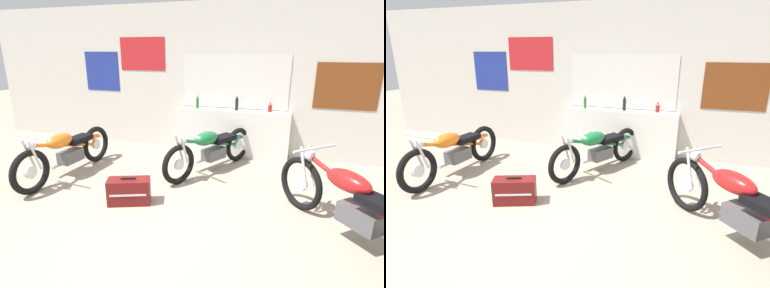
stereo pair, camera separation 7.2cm
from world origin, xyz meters
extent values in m
plane|color=gray|center=(0.00, 0.00, 0.00)|extent=(24.00, 24.00, 0.00)
cube|color=beige|center=(0.00, 3.17, 1.40)|extent=(10.00, 0.06, 2.80)
cube|color=silver|center=(0.51, 3.13, 1.39)|extent=(1.91, 0.01, 0.92)
cube|color=beige|center=(0.51, 3.13, 1.39)|extent=(1.97, 0.01, 0.98)
cube|color=brown|center=(2.41, 3.13, 1.37)|extent=(1.01, 0.01, 0.78)
cube|color=#B21E23|center=(-1.36, 3.13, 1.87)|extent=(0.97, 0.01, 0.64)
cube|color=navy|center=(-2.32, 3.13, 1.52)|extent=(0.79, 0.01, 0.80)
cube|color=silver|center=(0.51, 2.99, 0.44)|extent=(2.12, 0.28, 0.88)
cylinder|color=#23662D|center=(-0.15, 2.95, 0.98)|extent=(0.06, 0.06, 0.20)
cone|color=#23662D|center=(-0.15, 2.95, 1.10)|extent=(0.05, 0.05, 0.05)
cylinder|color=gold|center=(-0.15, 2.95, 1.14)|extent=(0.02, 0.02, 0.02)
cylinder|color=black|center=(0.59, 2.98, 0.99)|extent=(0.06, 0.06, 0.21)
cone|color=black|center=(0.59, 2.98, 1.12)|extent=(0.05, 0.05, 0.06)
cylinder|color=silver|center=(0.59, 2.98, 1.17)|extent=(0.02, 0.02, 0.02)
cylinder|color=maroon|center=(1.19, 3.02, 0.94)|extent=(0.07, 0.07, 0.12)
cone|color=maroon|center=(1.19, 3.02, 1.02)|extent=(0.06, 0.06, 0.03)
cylinder|color=black|center=(1.19, 3.02, 1.05)|extent=(0.03, 0.03, 0.01)
torus|color=black|center=(1.73, 1.23, 0.34)|extent=(0.51, 0.56, 0.69)
cylinder|color=silver|center=(1.73, 1.23, 0.34)|extent=(0.17, 0.18, 0.19)
cube|color=#4C4C51|center=(2.30, 0.59, 0.33)|extent=(0.45, 0.47, 0.21)
cylinder|color=#B21919|center=(2.30, 0.59, 0.54)|extent=(0.98, 1.09, 0.44)
ellipsoid|color=#B21919|center=(2.16, 0.74, 0.65)|extent=(0.53, 0.55, 0.22)
cylinder|color=silver|center=(1.74, 1.13, 0.60)|extent=(0.15, 0.16, 0.50)
cylinder|color=silver|center=(1.83, 1.21, 0.60)|extent=(0.15, 0.16, 0.50)
cylinder|color=silver|center=(1.83, 1.11, 0.86)|extent=(0.50, 0.45, 0.03)
sphere|color=silver|center=(1.79, 1.16, 0.76)|extent=(0.13, 0.13, 0.13)
cylinder|color=silver|center=(2.47, 0.61, 0.19)|extent=(0.61, 0.68, 0.06)
torus|color=black|center=(-1.87, 0.51, 0.32)|extent=(0.14, 0.65, 0.64)
cylinder|color=silver|center=(-1.87, 0.51, 0.32)|extent=(0.08, 0.18, 0.18)
torus|color=black|center=(-1.77, 1.91, 0.32)|extent=(0.14, 0.65, 0.64)
cylinder|color=silver|center=(-1.77, 1.91, 0.32)|extent=(0.08, 0.18, 0.18)
cube|color=#4C4C51|center=(-1.81, 1.28, 0.31)|extent=(0.25, 0.41, 0.19)
cylinder|color=orange|center=(-1.81, 1.28, 0.50)|extent=(0.15, 1.27, 0.40)
ellipsoid|color=orange|center=(-1.83, 1.10, 0.61)|extent=(0.28, 0.49, 0.22)
cube|color=black|center=(-1.80, 1.49, 0.53)|extent=(0.28, 0.49, 0.08)
cube|color=orange|center=(-1.77, 1.82, 0.47)|extent=(0.16, 0.29, 0.04)
cylinder|color=silver|center=(-1.81, 0.58, 0.56)|extent=(0.05, 0.17, 0.46)
cylinder|color=silver|center=(-1.93, 0.59, 0.56)|extent=(0.05, 0.17, 0.46)
cylinder|color=silver|center=(-1.86, 0.65, 0.79)|extent=(0.64, 0.08, 0.03)
sphere|color=silver|center=(-1.87, 0.59, 0.69)|extent=(0.13, 0.13, 0.13)
cylinder|color=silver|center=(-1.95, 1.39, 0.18)|extent=(0.12, 0.77, 0.06)
torus|color=black|center=(0.00, 1.45, 0.31)|extent=(0.37, 0.58, 0.62)
cylinder|color=silver|center=(0.00, 1.45, 0.31)|extent=(0.13, 0.18, 0.17)
torus|color=black|center=(0.69, 2.70, 0.31)|extent=(0.37, 0.58, 0.62)
cylinder|color=silver|center=(0.69, 2.70, 0.31)|extent=(0.13, 0.18, 0.17)
cube|color=#4C4C51|center=(0.38, 2.14, 0.29)|extent=(0.39, 0.46, 0.19)
cylinder|color=#196B38|center=(0.38, 2.14, 0.48)|extent=(0.68, 1.17, 0.39)
ellipsoid|color=#196B38|center=(0.29, 1.98, 0.60)|extent=(0.45, 0.54, 0.22)
cube|color=black|center=(0.48, 2.33, 0.52)|extent=(0.45, 0.54, 0.08)
cube|color=#196B38|center=(0.65, 2.63, 0.46)|extent=(0.26, 0.32, 0.04)
cylinder|color=silver|center=(0.09, 1.48, 0.54)|extent=(0.11, 0.17, 0.44)
cylinder|color=silver|center=(-0.02, 1.54, 0.54)|extent=(0.11, 0.17, 0.44)
cylinder|color=silver|center=(0.07, 1.58, 0.76)|extent=(0.58, 0.34, 0.03)
sphere|color=silver|center=(0.04, 1.52, 0.66)|extent=(0.13, 0.13, 0.13)
cylinder|color=silver|center=(0.30, 2.29, 0.17)|extent=(0.44, 0.72, 0.06)
cube|color=maroon|center=(-0.42, 0.67, 0.17)|extent=(0.60, 0.43, 0.34)
cube|color=silver|center=(-0.37, 0.56, 0.17)|extent=(0.44, 0.18, 0.02)
cube|color=black|center=(-0.42, 0.67, 0.36)|extent=(0.19, 0.09, 0.02)
camera|label=1|loc=(1.47, -2.50, 1.98)|focal=28.00mm
camera|label=2|loc=(1.54, -2.47, 1.98)|focal=28.00mm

